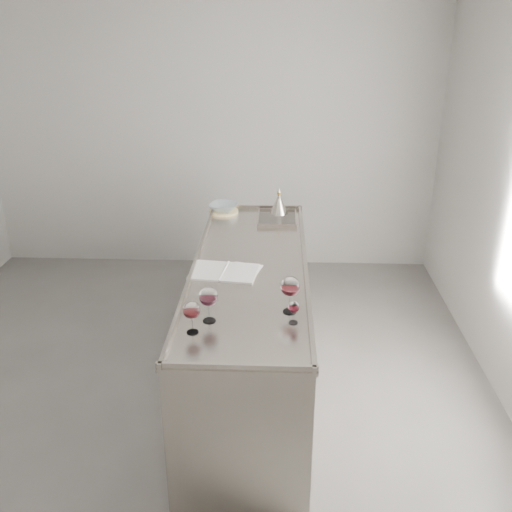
{
  "coord_description": "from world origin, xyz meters",
  "views": [
    {
      "loc": [
        0.68,
        -3.14,
        2.5
      ],
      "look_at": [
        0.54,
        0.28,
        1.02
      ],
      "focal_mm": 40.0,
      "sensor_mm": 36.0,
      "label": 1
    }
  ],
  "objects_px": {
    "wine_glass_left": "(192,311)",
    "ceramic_bowl": "(224,207)",
    "wine_glass_middle": "(209,297)",
    "wine_glass_small": "(294,308)",
    "notebook": "(224,272)",
    "wine_funnel": "(279,205)",
    "wine_glass_right": "(290,287)",
    "counter": "(250,327)"
  },
  "relations": [
    {
      "from": "wine_glass_left",
      "to": "ceramic_bowl",
      "type": "distance_m",
      "value": 1.94
    },
    {
      "from": "wine_glass_middle",
      "to": "wine_funnel",
      "type": "bearing_deg",
      "value": 78.46
    },
    {
      "from": "counter",
      "to": "wine_glass_right",
      "type": "bearing_deg",
      "value": -67.45
    },
    {
      "from": "wine_glass_left",
      "to": "ceramic_bowl",
      "type": "xyz_separation_m",
      "value": [
        -0.02,
        1.94,
        -0.08
      ]
    },
    {
      "from": "wine_glass_small",
      "to": "wine_funnel",
      "type": "bearing_deg",
      "value": 92.73
    },
    {
      "from": "wine_glass_middle",
      "to": "ceramic_bowl",
      "type": "relative_size",
      "value": 0.88
    },
    {
      "from": "wine_glass_middle",
      "to": "wine_glass_right",
      "type": "height_order",
      "value": "wine_glass_right"
    },
    {
      "from": "ceramic_bowl",
      "to": "wine_glass_middle",
      "type": "bearing_deg",
      "value": -87.13
    },
    {
      "from": "wine_glass_middle",
      "to": "notebook",
      "type": "bearing_deg",
      "value": 88.04
    },
    {
      "from": "wine_glass_right",
      "to": "wine_glass_small",
      "type": "height_order",
      "value": "wine_glass_right"
    },
    {
      "from": "counter",
      "to": "wine_glass_right",
      "type": "relative_size",
      "value": 11.18
    },
    {
      "from": "wine_glass_small",
      "to": "ceramic_bowl",
      "type": "bearing_deg",
      "value": 106.81
    },
    {
      "from": "wine_glass_small",
      "to": "wine_funnel",
      "type": "xyz_separation_m",
      "value": [
        -0.09,
        1.82,
        -0.02
      ]
    },
    {
      "from": "wine_glass_right",
      "to": "wine_funnel",
      "type": "relative_size",
      "value": 0.96
    },
    {
      "from": "notebook",
      "to": "wine_funnel",
      "type": "relative_size",
      "value": 2.02
    },
    {
      "from": "wine_funnel",
      "to": "ceramic_bowl",
      "type": "bearing_deg",
      "value": 180.0
    },
    {
      "from": "wine_glass_left",
      "to": "wine_glass_middle",
      "type": "bearing_deg",
      "value": 59.05
    },
    {
      "from": "wine_glass_left",
      "to": "wine_glass_middle",
      "type": "xyz_separation_m",
      "value": [
        0.07,
        0.12,
        0.02
      ]
    },
    {
      "from": "notebook",
      "to": "ceramic_bowl",
      "type": "relative_size",
      "value": 1.98
    },
    {
      "from": "counter",
      "to": "wine_glass_middle",
      "type": "bearing_deg",
      "value": -103.92
    },
    {
      "from": "wine_glass_middle",
      "to": "wine_glass_left",
      "type": "bearing_deg",
      "value": -120.95
    },
    {
      "from": "wine_glass_right",
      "to": "counter",
      "type": "bearing_deg",
      "value": 112.55
    },
    {
      "from": "wine_glass_small",
      "to": "notebook",
      "type": "bearing_deg",
      "value": 124.78
    },
    {
      "from": "notebook",
      "to": "ceramic_bowl",
      "type": "bearing_deg",
      "value": 102.58
    },
    {
      "from": "wine_glass_middle",
      "to": "wine_glass_right",
      "type": "xyz_separation_m",
      "value": [
        0.44,
        0.12,
        0.01
      ]
    },
    {
      "from": "wine_glass_middle",
      "to": "wine_glass_small",
      "type": "xyz_separation_m",
      "value": [
        0.46,
        -0.0,
        -0.05
      ]
    },
    {
      "from": "wine_glass_left",
      "to": "wine_glass_middle",
      "type": "relative_size",
      "value": 0.89
    },
    {
      "from": "wine_glass_right",
      "to": "wine_glass_small",
      "type": "xyz_separation_m",
      "value": [
        0.02,
        -0.12,
        -0.06
      ]
    },
    {
      "from": "wine_glass_middle",
      "to": "notebook",
      "type": "relative_size",
      "value": 0.44
    },
    {
      "from": "wine_glass_middle",
      "to": "wine_glass_small",
      "type": "bearing_deg",
      "value": -0.05
    },
    {
      "from": "wine_glass_left",
      "to": "wine_glass_right",
      "type": "distance_m",
      "value": 0.57
    },
    {
      "from": "wine_funnel",
      "to": "wine_glass_left",
      "type": "bearing_deg",
      "value": -102.92
    },
    {
      "from": "wine_glass_left",
      "to": "notebook",
      "type": "height_order",
      "value": "wine_glass_left"
    },
    {
      "from": "wine_glass_middle",
      "to": "wine_glass_right",
      "type": "bearing_deg",
      "value": 15.32
    },
    {
      "from": "notebook",
      "to": "wine_funnel",
      "type": "distance_m",
      "value": 1.24
    },
    {
      "from": "wine_glass_left",
      "to": "wine_funnel",
      "type": "height_order",
      "value": "wine_funnel"
    },
    {
      "from": "wine_glass_left",
      "to": "wine_funnel",
      "type": "bearing_deg",
      "value": 77.08
    },
    {
      "from": "ceramic_bowl",
      "to": "wine_funnel",
      "type": "xyz_separation_m",
      "value": [
        0.46,
        0.0,
        0.02
      ]
    },
    {
      "from": "notebook",
      "to": "wine_funnel",
      "type": "height_order",
      "value": "wine_funnel"
    },
    {
      "from": "wine_glass_right",
      "to": "ceramic_bowl",
      "type": "relative_size",
      "value": 0.94
    },
    {
      "from": "wine_glass_middle",
      "to": "notebook",
      "type": "xyz_separation_m",
      "value": [
        0.02,
        0.63,
        -0.14
      ]
    },
    {
      "from": "counter",
      "to": "notebook",
      "type": "relative_size",
      "value": 5.29
    }
  ]
}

